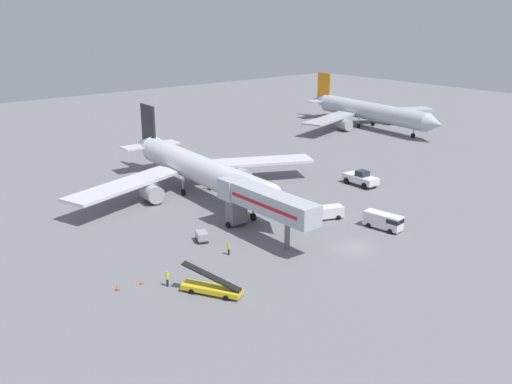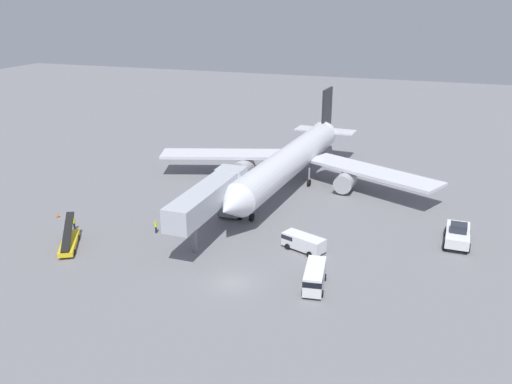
# 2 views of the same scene
# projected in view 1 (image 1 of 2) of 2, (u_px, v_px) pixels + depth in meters

# --- Properties ---
(ground_plane) EXTENTS (300.00, 300.00, 0.00)m
(ground_plane) POSITION_uv_depth(u_px,v_px,m) (354.00, 248.00, 71.50)
(ground_plane) COLOR slate
(airplane_at_gate) EXTENTS (44.87, 46.46, 12.16)m
(airplane_at_gate) POSITION_uv_depth(u_px,v_px,m) (198.00, 169.00, 91.47)
(airplane_at_gate) COLOR silver
(airplane_at_gate) RESTS_ON ground
(jet_bridge) EXTENTS (3.48, 17.11, 6.71)m
(jet_bridge) POSITION_uv_depth(u_px,v_px,m) (261.00, 201.00, 73.43)
(jet_bridge) COLOR #B2B7C1
(jet_bridge) RESTS_ON ground
(pushback_tug) EXTENTS (3.01, 6.26, 2.60)m
(pushback_tug) POSITION_uv_depth(u_px,v_px,m) (361.00, 178.00, 96.72)
(pushback_tug) COLOR white
(pushback_tug) RESTS_ON ground
(belt_loader_truck) EXTENTS (4.66, 6.51, 3.16)m
(belt_loader_truck) POSITION_uv_depth(u_px,v_px,m) (212.00, 287.00, 59.63)
(belt_loader_truck) COLOR yellow
(belt_loader_truck) RESTS_ON ground
(service_van_near_center) EXTENTS (2.59, 5.53, 2.20)m
(service_van_near_center) POSITION_uv_depth(u_px,v_px,m) (384.00, 221.00, 77.19)
(service_van_near_center) COLOR white
(service_van_near_center) RESTS_ON ground
(service_van_mid_center) EXTENTS (5.34, 3.64, 1.81)m
(service_van_mid_center) POSITION_uv_depth(u_px,v_px,m) (325.00, 212.00, 81.10)
(service_van_mid_center) COLOR white
(service_van_mid_center) RESTS_ON ground
(baggage_cart_rear_left) EXTENTS (1.99, 2.39, 1.30)m
(baggage_cart_rear_left) POSITION_uv_depth(u_px,v_px,m) (202.00, 236.00, 73.26)
(baggage_cart_rear_left) COLOR #38383D
(baggage_cart_rear_left) RESTS_ON ground
(ground_crew_worker_foreground) EXTENTS (0.45, 0.45, 1.67)m
(ground_crew_worker_foreground) POSITION_uv_depth(u_px,v_px,m) (229.00, 248.00, 69.19)
(ground_crew_worker_foreground) COLOR #1E2333
(ground_crew_worker_foreground) RESTS_ON ground
(ground_crew_worker_midground) EXTENTS (0.44, 0.44, 1.78)m
(ground_crew_worker_midground) POSITION_uv_depth(u_px,v_px,m) (167.00, 278.00, 61.27)
(ground_crew_worker_midground) COLOR #1E2333
(ground_crew_worker_midground) RESTS_ON ground
(safety_cone_alpha) EXTENTS (0.40, 0.40, 0.61)m
(safety_cone_alpha) POSITION_uv_depth(u_px,v_px,m) (117.00, 287.00, 60.63)
(safety_cone_alpha) COLOR black
(safety_cone_alpha) RESTS_ON ground
(safety_cone_bravo) EXTENTS (0.33, 0.33, 0.52)m
(safety_cone_bravo) POSITION_uv_depth(u_px,v_px,m) (141.00, 282.00, 62.01)
(safety_cone_bravo) COLOR black
(safety_cone_bravo) RESTS_ON ground
(airplane_background) EXTENTS (42.76, 45.37, 12.20)m
(airplane_background) POSITION_uv_depth(u_px,v_px,m) (368.00, 111.00, 143.70)
(airplane_background) COLOR #B7BCC6
(airplane_background) RESTS_ON ground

